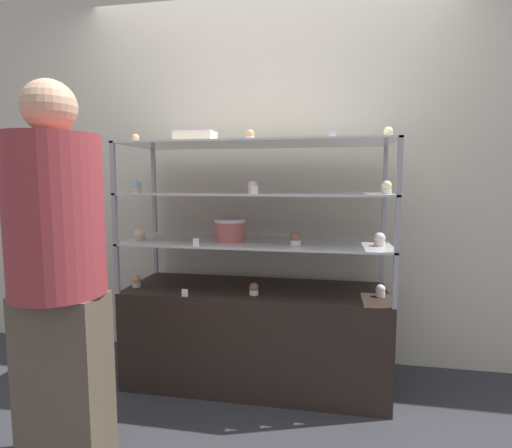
% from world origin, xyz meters
% --- Properties ---
extents(ground_plane, '(20.00, 20.00, 0.00)m').
position_xyz_m(ground_plane, '(0.00, 0.00, 0.00)').
color(ground_plane, '#2D2D33').
extents(back_wall, '(8.00, 0.05, 2.60)m').
position_xyz_m(back_wall, '(0.00, 0.42, 1.30)').
color(back_wall, beige).
rests_on(back_wall, ground_plane).
extents(display_base, '(1.57, 0.56, 0.60)m').
position_xyz_m(display_base, '(0.00, 0.00, 0.30)').
color(display_base, black).
rests_on(display_base, ground_plane).
extents(display_riser_lower, '(1.57, 0.56, 0.29)m').
position_xyz_m(display_riser_lower, '(0.00, 0.00, 0.88)').
color(display_riser_lower, '#99999E').
rests_on(display_riser_lower, display_base).
extents(display_riser_middle, '(1.57, 0.56, 0.29)m').
position_xyz_m(display_riser_middle, '(0.00, 0.00, 1.17)').
color(display_riser_middle, '#99999E').
rests_on(display_riser_middle, display_riser_lower).
extents(display_riser_upper, '(1.57, 0.56, 0.29)m').
position_xyz_m(display_riser_upper, '(0.00, 0.00, 1.47)').
color(display_riser_upper, '#99999E').
rests_on(display_riser_upper, display_riser_middle).
extents(layer_cake_centerpiece, '(0.19, 0.19, 0.13)m').
position_xyz_m(layer_cake_centerpiece, '(-0.16, -0.03, 0.96)').
color(layer_cake_centerpiece, '#C66660').
rests_on(layer_cake_centerpiece, display_riser_lower).
extents(sheet_cake_frosted, '(0.24, 0.15, 0.07)m').
position_xyz_m(sheet_cake_frosted, '(-0.37, -0.02, 1.52)').
color(sheet_cake_frosted, beige).
rests_on(sheet_cake_frosted, display_riser_upper).
extents(cupcake_0, '(0.05, 0.05, 0.07)m').
position_xyz_m(cupcake_0, '(-0.73, -0.12, 0.64)').
color(cupcake_0, beige).
rests_on(cupcake_0, display_base).
extents(cupcake_1, '(0.05, 0.05, 0.07)m').
position_xyz_m(cupcake_1, '(0.01, -0.15, 0.64)').
color(cupcake_1, white).
rests_on(cupcake_1, display_base).
extents(cupcake_2, '(0.05, 0.05, 0.07)m').
position_xyz_m(cupcake_2, '(0.73, -0.06, 0.64)').
color(cupcake_2, beige).
rests_on(cupcake_2, display_base).
extents(price_tag_0, '(0.04, 0.00, 0.04)m').
position_xyz_m(price_tag_0, '(-0.36, -0.26, 0.62)').
color(price_tag_0, white).
rests_on(price_tag_0, display_base).
extents(cupcake_3, '(0.06, 0.06, 0.08)m').
position_xyz_m(cupcake_3, '(-0.71, -0.10, 0.93)').
color(cupcake_3, '#CCB28C').
rests_on(cupcake_3, display_riser_lower).
extents(cupcake_4, '(0.06, 0.06, 0.08)m').
position_xyz_m(cupcake_4, '(0.25, -0.11, 0.93)').
color(cupcake_4, white).
rests_on(cupcake_4, display_riser_lower).
extents(cupcake_5, '(0.06, 0.06, 0.08)m').
position_xyz_m(cupcake_5, '(0.71, -0.06, 0.93)').
color(cupcake_5, beige).
rests_on(cupcake_5, display_riser_lower).
extents(price_tag_1, '(0.04, 0.00, 0.04)m').
position_xyz_m(price_tag_1, '(-0.29, -0.26, 0.92)').
color(price_tag_1, white).
rests_on(price_tag_1, display_riser_lower).
extents(cupcake_6, '(0.06, 0.06, 0.07)m').
position_xyz_m(cupcake_6, '(-0.73, -0.08, 1.22)').
color(cupcake_6, beige).
rests_on(cupcake_6, display_riser_middle).
extents(cupcake_7, '(0.06, 0.06, 0.07)m').
position_xyz_m(cupcake_7, '(0.01, -0.14, 1.22)').
color(cupcake_7, beige).
rests_on(cupcake_7, display_riser_middle).
extents(cupcake_8, '(0.06, 0.06, 0.07)m').
position_xyz_m(cupcake_8, '(0.73, -0.13, 1.22)').
color(cupcake_8, beige).
rests_on(cupcake_8, display_riser_middle).
extents(price_tag_2, '(0.04, 0.00, 0.04)m').
position_xyz_m(price_tag_2, '(0.04, -0.26, 1.21)').
color(price_tag_2, white).
rests_on(price_tag_2, display_riser_middle).
extents(cupcake_9, '(0.05, 0.05, 0.06)m').
position_xyz_m(cupcake_9, '(-0.74, -0.05, 1.51)').
color(cupcake_9, white).
rests_on(cupcake_9, display_riser_upper).
extents(cupcake_10, '(0.05, 0.05, 0.06)m').
position_xyz_m(cupcake_10, '(-0.01, -0.12, 1.51)').
color(cupcake_10, beige).
rests_on(cupcake_10, display_riser_upper).
extents(cupcake_11, '(0.05, 0.05, 0.06)m').
position_xyz_m(cupcake_11, '(0.74, -0.11, 1.51)').
color(cupcake_11, '#CCB28C').
rests_on(cupcake_11, display_riser_upper).
extents(price_tag_3, '(0.04, 0.00, 0.04)m').
position_xyz_m(price_tag_3, '(0.44, -0.26, 1.50)').
color(price_tag_3, white).
rests_on(price_tag_3, display_riser_upper).
extents(customer_figure, '(0.39, 0.39, 1.67)m').
position_xyz_m(customer_figure, '(-0.69, -0.88, 0.89)').
color(customer_figure, brown).
rests_on(customer_figure, ground_plane).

